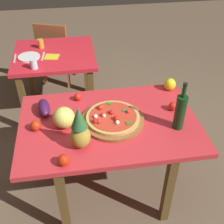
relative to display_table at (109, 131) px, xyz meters
name	(u,v)px	position (x,y,z in m)	size (l,w,h in m)	color
ground_plane	(110,185)	(0.00, 0.00, -0.65)	(10.00, 10.00, 0.00)	brown
display_table	(109,131)	(0.00, 0.00, 0.00)	(1.31, 0.86, 0.74)	brown
background_table	(55,64)	(-0.41, 1.19, -0.03)	(0.84, 0.78, 0.74)	brown
dining_chair	(56,50)	(-0.42, 1.81, -0.17)	(0.51, 0.51, 0.85)	brown
pizza_board	(113,120)	(0.03, 0.00, 0.10)	(0.46, 0.46, 0.03)	brown
pizza	(112,117)	(0.02, 0.00, 0.13)	(0.39, 0.39, 0.06)	tan
wine_bottle	(180,111)	(0.48, -0.13, 0.23)	(0.08, 0.08, 0.37)	#133517
pineapple_left	(80,130)	(-0.22, -0.22, 0.23)	(0.13, 0.13, 0.32)	#B09334
melon	(64,118)	(-0.32, 0.00, 0.17)	(0.16, 0.16, 0.16)	#E4DF63
bell_pepper	(170,84)	(0.57, 0.35, 0.14)	(0.10, 0.10, 0.11)	yellow
eggplant	(44,108)	(-0.47, 0.19, 0.13)	(0.20, 0.09, 0.09)	#431744
tomato_beside_pepper	(173,106)	(0.51, 0.07, 0.12)	(0.07, 0.07, 0.07)	red
tomato_near_board	(78,97)	(-0.21, 0.31, 0.12)	(0.06, 0.06, 0.06)	red
tomato_at_corner	(36,126)	(-0.52, -0.01, 0.12)	(0.07, 0.07, 0.07)	red
tomato_by_bottle	(63,160)	(-0.33, -0.36, 0.12)	(0.07, 0.07, 0.07)	red
drinking_glass_juice	(41,44)	(-0.54, 1.34, 0.14)	(0.06, 0.06, 0.10)	orange
drinking_glass_water	(34,64)	(-0.59, 0.89, 0.14)	(0.07, 0.07, 0.09)	silver
dinner_plate	(29,57)	(-0.66, 1.13, 0.10)	(0.22, 0.22, 0.02)	white
fork_utensil	(15,58)	(-0.80, 1.13, 0.09)	(0.02, 0.18, 0.01)	silver
knife_utensil	(43,56)	(-0.52, 1.13, 0.09)	(0.02, 0.18, 0.01)	silver
napkin_folded	(52,57)	(-0.43, 1.11, 0.09)	(0.14, 0.12, 0.01)	yellow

